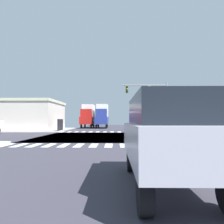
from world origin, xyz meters
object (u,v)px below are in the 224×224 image
(bank_building, at_px, (14,115))
(suv_farside_1, at_px, (95,121))
(street_lamp, at_px, (156,103))
(traffic_signal_mast, at_px, (149,95))
(suv_middle_4, at_px, (166,132))
(box_truck_leading_2, at_px, (102,115))
(suv_crossing_2, at_px, (189,123))
(box_truck_nearside_1, at_px, (88,116))

(bank_building, xyz_separation_m, suv_farside_1, (11.05, 22.17, -1.02))
(bank_building, bearing_deg, street_lamp, 8.11)
(traffic_signal_mast, distance_m, suv_middle_4, 23.11)
(traffic_signal_mast, bearing_deg, box_truck_leading_2, 118.96)
(street_lamp, relative_size, box_truck_leading_2, 1.10)
(suv_crossing_2, distance_m, box_truck_leading_2, 25.67)
(box_truck_leading_2, height_order, suv_middle_4, box_truck_leading_2)
(suv_crossing_2, xyz_separation_m, suv_middle_4, (-5.00, -11.99, 0.00))
(suv_farside_1, xyz_separation_m, suv_middle_4, (7.00, -49.96, 0.00))
(bank_building, bearing_deg, box_truck_leading_2, 30.36)
(suv_farside_1, height_order, suv_middle_4, same)
(street_lamp, bearing_deg, suv_crossing_2, -93.08)
(bank_building, relative_size, box_truck_nearside_1, 2.25)
(street_lamp, distance_m, box_truck_nearside_1, 14.27)
(street_lamp, height_order, suv_middle_4, street_lamp)
(suv_crossing_2, bearing_deg, bank_building, 55.60)
(street_lamp, height_order, bank_building, street_lamp)
(street_lamp, distance_m, bank_building, 24.44)
(suv_crossing_2, bearing_deg, traffic_signal_mast, 8.34)
(street_lamp, height_order, box_truck_nearside_1, street_lamp)
(bank_building, distance_m, box_truck_leading_2, 16.29)
(traffic_signal_mast, xyz_separation_m, suv_farside_1, (-10.45, 27.40, -3.69))
(box_truck_nearside_1, relative_size, suv_farside_1, 1.57)
(bank_building, height_order, box_truck_leading_2, box_truck_leading_2)
(bank_building, bearing_deg, suv_farside_1, 63.50)
(street_lamp, bearing_deg, box_truck_leading_2, 154.42)
(traffic_signal_mast, relative_size, box_truck_leading_2, 0.96)
(traffic_signal_mast, xyz_separation_m, bank_building, (-21.50, 5.23, -2.67))
(bank_building, relative_size, suv_crossing_2, 3.52)
(suv_farside_1, xyz_separation_m, box_truck_leading_2, (3.00, -13.94, 1.17))
(suv_middle_4, bearing_deg, box_truck_leading_2, 96.34)
(street_lamp, height_order, box_truck_leading_2, street_lamp)
(bank_building, bearing_deg, box_truck_nearside_1, 38.61)
(suv_crossing_2, height_order, suv_middle_4, same)
(traffic_signal_mast, xyz_separation_m, box_truck_nearside_1, (-10.45, 14.06, -2.52))
(bank_building, height_order, suv_farside_1, bank_building)
(traffic_signal_mast, height_order, box_truck_nearside_1, traffic_signal_mast)
(street_lamp, relative_size, box_truck_nearside_1, 1.10)
(suv_crossing_2, bearing_deg, suv_middle_4, 157.38)
(bank_building, distance_m, box_truck_nearside_1, 14.15)
(traffic_signal_mast, bearing_deg, suv_farside_1, 110.87)
(street_lamp, bearing_deg, traffic_signal_mast, -106.60)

